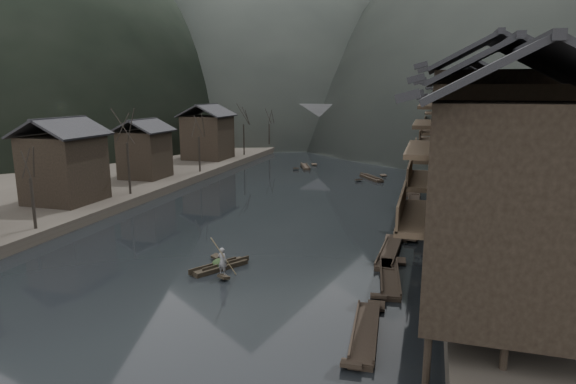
% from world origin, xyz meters
% --- Properties ---
extents(water, '(300.00, 300.00, 0.00)m').
position_xyz_m(water, '(0.00, 0.00, 0.00)').
color(water, black).
rests_on(water, ground).
extents(left_bank, '(40.00, 200.00, 1.20)m').
position_xyz_m(left_bank, '(-35.00, 40.00, 0.60)').
color(left_bank, '#2D2823').
rests_on(left_bank, ground).
extents(stilt_houses, '(9.00, 67.60, 15.43)m').
position_xyz_m(stilt_houses, '(17.28, 18.91, 8.89)').
color(stilt_houses, black).
rests_on(stilt_houses, ground).
extents(left_houses, '(8.10, 53.20, 8.73)m').
position_xyz_m(left_houses, '(-20.50, 20.12, 5.66)').
color(left_houses, black).
rests_on(left_houses, left_bank).
extents(bare_trees, '(3.91, 72.98, 7.82)m').
position_xyz_m(bare_trees, '(-17.00, 23.00, 6.56)').
color(bare_trees, black).
rests_on(bare_trees, left_bank).
extents(moored_sampans, '(2.86, 48.94, 0.47)m').
position_xyz_m(moored_sampans, '(11.96, 15.05, 0.20)').
color(moored_sampans, black).
rests_on(moored_sampans, water).
extents(midriver_boats, '(14.34, 29.63, 0.45)m').
position_xyz_m(midriver_boats, '(-0.07, 47.13, 0.20)').
color(midriver_boats, black).
rests_on(midriver_boats, water).
extents(stone_bridge, '(40.00, 6.00, 9.00)m').
position_xyz_m(stone_bridge, '(-0.00, 72.00, 5.11)').
color(stone_bridge, '#4C4C4F').
rests_on(stone_bridge, ground).
extents(hero_sampan, '(2.96, 4.16, 0.43)m').
position_xyz_m(hero_sampan, '(0.72, -0.40, 0.20)').
color(hero_sampan, black).
rests_on(hero_sampan, water).
extents(cargo_heap, '(0.97, 1.27, 0.58)m').
position_xyz_m(cargo_heap, '(0.61, -0.23, 0.72)').
color(cargo_heap, black).
rests_on(cargo_heap, hero_sampan).
extents(boatman, '(0.74, 0.57, 1.82)m').
position_xyz_m(boatman, '(1.53, -1.72, 1.34)').
color(boatman, slate).
rests_on(boatman, hero_sampan).
extents(bamboo_pole, '(1.05, 1.99, 3.31)m').
position_xyz_m(bamboo_pole, '(1.73, -1.72, 3.90)').
color(bamboo_pole, '#8C7A51').
rests_on(bamboo_pole, boatman).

